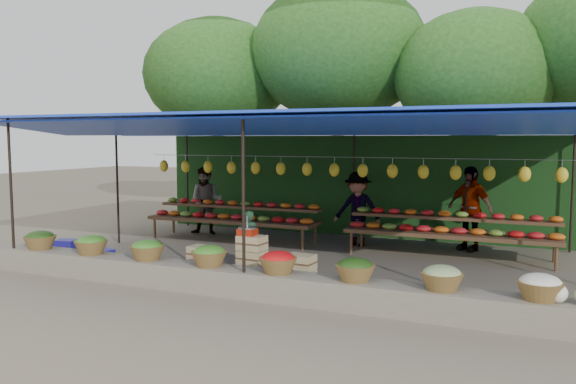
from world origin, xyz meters
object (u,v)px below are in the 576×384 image
at_px(weighing_scale, 247,231).
at_px(vendor_seated, 249,239).
at_px(crate_counter, 251,262).
at_px(blue_crate_back, 66,246).
at_px(blue_crate_front, 101,256).

xyz_separation_m(weighing_scale, vendor_seated, (-0.36, 0.77, -0.30)).
bearing_deg(weighing_scale, crate_counter, -0.00).
bearing_deg(weighing_scale, blue_crate_back, 173.41).
bearing_deg(crate_counter, vendor_seated, 118.40).
xyz_separation_m(vendor_seated, blue_crate_back, (-4.28, -0.23, -0.41)).
bearing_deg(blue_crate_front, weighing_scale, 20.26).
relative_size(crate_counter, weighing_scale, 7.13).
xyz_separation_m(crate_counter, vendor_seated, (-0.41, 0.77, 0.24)).
relative_size(crate_counter, vendor_seated, 2.18).
distance_m(crate_counter, blue_crate_front, 3.23).
xyz_separation_m(weighing_scale, blue_crate_front, (-3.17, -0.04, -0.70)).
bearing_deg(weighing_scale, blue_crate_front, -179.33).
distance_m(crate_counter, vendor_seated, 0.90).
xyz_separation_m(crate_counter, blue_crate_front, (-3.23, -0.04, -0.17)).
height_order(vendor_seated, blue_crate_front, vendor_seated).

